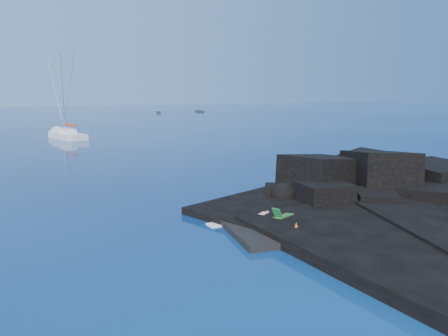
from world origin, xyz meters
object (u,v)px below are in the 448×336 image
object	(u,v)px
sunbather	(264,215)
distant_boat_b	(200,112)
deck_chair	(284,213)
sailboat	(67,139)
distant_boat_a	(159,113)
marker_cone	(296,227)

from	to	relation	value
sunbather	distant_boat_b	size ratio (longest dim) A/B	0.47
deck_chair	sunbather	distance (m)	1.29
sailboat	distant_boat_b	xyz separation A→B (m)	(49.51, 70.62, 0.00)
sunbather	distant_boat_a	xyz separation A→B (m)	(27.45, 121.29, -0.54)
deck_chair	distant_boat_b	xyz separation A→B (m)	(41.93, 123.79, -0.84)
sunbather	sailboat	bearing A→B (deg)	63.38
sunbather	distant_boat_b	xyz separation A→B (m)	(42.65, 122.76, -0.54)
deck_chair	distant_boat_a	xyz separation A→B (m)	(26.73, 122.32, -0.84)
sailboat	deck_chair	bearing A→B (deg)	-99.93
marker_cone	distant_boat_a	xyz separation A→B (m)	(27.17, 124.28, -0.62)
distant_boat_a	sailboat	bearing A→B (deg)	-102.37
deck_chair	distant_boat_a	bearing A→B (deg)	54.66
sunbather	distant_boat_b	world-z (taller)	sunbather
sailboat	deck_chair	xyz separation A→B (m)	(7.58, -53.17, 0.84)
distant_boat_a	marker_cone	bearing A→B (deg)	-88.31
deck_chair	distant_boat_a	size ratio (longest dim) A/B	0.34
marker_cone	distant_boat_b	bearing A→B (deg)	71.38
marker_cone	distant_boat_b	world-z (taller)	marker_cone
deck_chair	sunbather	world-z (taller)	deck_chair
distant_boat_a	distant_boat_b	xyz separation A→B (m)	(15.20, 1.47, 0.00)
distant_boat_b	deck_chair	bearing A→B (deg)	-120.18
sailboat	distant_boat_a	bearing A→B (deg)	45.57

